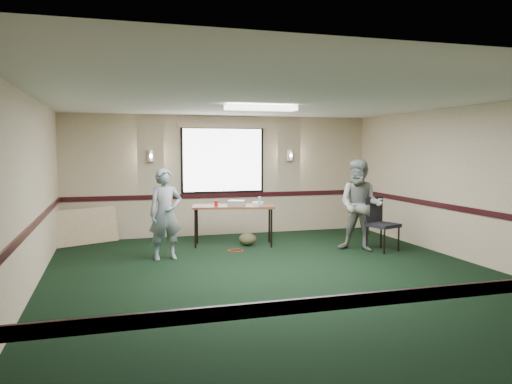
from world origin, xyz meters
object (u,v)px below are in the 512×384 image
object	(u,v)px
folding_table	(233,208)
person_left	(165,214)
projector	(236,203)
person_right	(360,205)
conference_chair	(379,219)

from	to	relation	value
folding_table	person_left	world-z (taller)	person_left
projector	person_left	bearing A→B (deg)	-124.03
person_left	projector	bearing A→B (deg)	19.86
person_left	person_right	world-z (taller)	person_right
projector	conference_chair	bearing A→B (deg)	2.48
projector	conference_chair	distance (m)	2.80
person_left	person_right	bearing A→B (deg)	-13.50
person_right	folding_table	bearing A→B (deg)	-169.73
projector	person_right	distance (m)	2.44
projector	conference_chair	xyz separation A→B (m)	(2.53, -1.18, -0.27)
projector	person_right	size ratio (longest dim) A/B	0.18
folding_table	projector	xyz separation A→B (m)	(0.05, -0.07, 0.11)
conference_chair	projector	bearing A→B (deg)	134.71
conference_chair	person_right	xyz separation A→B (m)	(-0.37, 0.05, 0.28)
person_left	person_right	distance (m)	3.67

